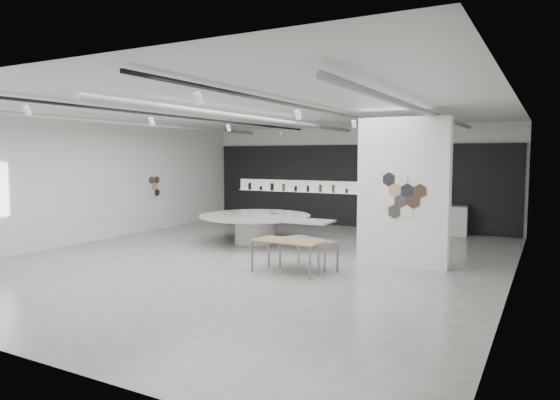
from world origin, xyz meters
The scene contains 7 objects.
room centered at (-0.09, 0.00, 2.07)m, with size 12.02×14.02×3.82m.
back_wall_display centered at (-0.08, 6.93, 1.54)m, with size 11.80×0.27×3.10m.
partition_column centered at (3.50, 1.00, 1.80)m, with size 2.20×0.38×3.60m.
display_island centered at (-1.27, 2.02, 0.57)m, with size 4.45×3.52×0.88m.
sample_table_wood centered at (1.41, -1.00, 0.69)m, with size 1.64×0.88×0.75m.
sample_table_stone centered at (1.67, -0.50, 0.66)m, with size 1.56×1.15×0.72m.
kitchen_counter centered at (3.34, 6.53, 0.51)m, with size 1.85×0.85×1.41m.
Camera 1 is at (6.65, -10.99, 2.66)m, focal length 32.00 mm.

